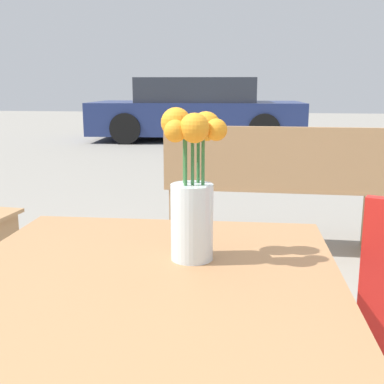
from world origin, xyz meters
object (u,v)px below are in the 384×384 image
(bench_far, at_px, (273,186))
(flower_vase, at_px, (192,195))
(parked_car, at_px, (197,111))
(table_front, at_px, (147,325))

(bench_far, bearing_deg, flower_vase, -96.33)
(flower_vase, distance_m, parked_car, 9.12)
(table_front, height_order, parked_car, parked_car)
(bench_far, bearing_deg, table_front, -98.06)
(flower_vase, bearing_deg, parked_car, 97.38)
(flower_vase, relative_size, bench_far, 0.23)
(flower_vase, xyz_separation_m, bench_far, (0.24, 2.15, -0.42))
(table_front, bearing_deg, flower_vase, 52.18)
(bench_far, bearing_deg, parked_car, 101.57)
(parked_car, bearing_deg, table_front, -83.20)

